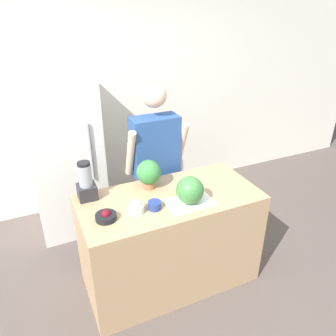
{
  "coord_description": "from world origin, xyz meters",
  "views": [
    {
      "loc": [
        -0.98,
        -1.75,
        2.38
      ],
      "look_at": [
        0.0,
        0.4,
        1.17
      ],
      "focal_mm": 35.0,
      "sensor_mm": 36.0,
      "label": 1
    }
  ],
  "objects_px": {
    "watermelon": "(190,190)",
    "blender": "(86,184)",
    "refrigerator": "(65,157)",
    "person": "(156,169)",
    "potted_plant": "(149,173)",
    "bowl_cherries": "(106,216)",
    "bowl_cream": "(136,207)",
    "bowl_small_blue": "(155,205)"
  },
  "relations": [
    {
      "from": "person",
      "to": "watermelon",
      "type": "bearing_deg",
      "value": -90.43
    },
    {
      "from": "watermelon",
      "to": "refrigerator",
      "type": "bearing_deg",
      "value": 117.75
    },
    {
      "from": "blender",
      "to": "bowl_small_blue",
      "type": "bearing_deg",
      "value": -40.17
    },
    {
      "from": "person",
      "to": "blender",
      "type": "relative_size",
      "value": 5.29
    },
    {
      "from": "watermelon",
      "to": "potted_plant",
      "type": "xyz_separation_m",
      "value": [
        -0.2,
        0.38,
        0.02
      ]
    },
    {
      "from": "blender",
      "to": "potted_plant",
      "type": "distance_m",
      "value": 0.53
    },
    {
      "from": "refrigerator",
      "to": "bowl_cherries",
      "type": "xyz_separation_m",
      "value": [
        0.1,
        -1.39,
        0.09
      ]
    },
    {
      "from": "person",
      "to": "bowl_cherries",
      "type": "relative_size",
      "value": 10.91
    },
    {
      "from": "bowl_cherries",
      "to": "bowl_cream",
      "type": "relative_size",
      "value": 1.26
    },
    {
      "from": "person",
      "to": "potted_plant",
      "type": "relative_size",
      "value": 6.76
    },
    {
      "from": "refrigerator",
      "to": "bowl_cream",
      "type": "height_order",
      "value": "refrigerator"
    },
    {
      "from": "refrigerator",
      "to": "blender",
      "type": "xyz_separation_m",
      "value": [
        0.04,
        -1.03,
        0.19
      ]
    },
    {
      "from": "bowl_cream",
      "to": "watermelon",
      "type": "bearing_deg",
      "value": -8.68
    },
    {
      "from": "blender",
      "to": "watermelon",
      "type": "bearing_deg",
      "value": -30.33
    },
    {
      "from": "watermelon",
      "to": "blender",
      "type": "xyz_separation_m",
      "value": [
        -0.73,
        0.43,
        0.01
      ]
    },
    {
      "from": "person",
      "to": "bowl_small_blue",
      "type": "xyz_separation_m",
      "value": [
        -0.29,
        -0.68,
        0.06
      ]
    },
    {
      "from": "person",
      "to": "bowl_cream",
      "type": "bearing_deg",
      "value": -123.4
    },
    {
      "from": "blender",
      "to": "potted_plant",
      "type": "relative_size",
      "value": 1.28
    },
    {
      "from": "bowl_cherries",
      "to": "blender",
      "type": "distance_m",
      "value": 0.38
    },
    {
      "from": "blender",
      "to": "potted_plant",
      "type": "xyz_separation_m",
      "value": [
        0.53,
        -0.05,
        0.0
      ]
    },
    {
      "from": "person",
      "to": "potted_plant",
      "type": "xyz_separation_m",
      "value": [
        -0.21,
        -0.35,
        0.17
      ]
    },
    {
      "from": "watermelon",
      "to": "blender",
      "type": "relative_size",
      "value": 0.68
    },
    {
      "from": "bowl_small_blue",
      "to": "potted_plant",
      "type": "xyz_separation_m",
      "value": [
        0.08,
        0.33,
        0.11
      ]
    },
    {
      "from": "refrigerator",
      "to": "watermelon",
      "type": "height_order",
      "value": "refrigerator"
    },
    {
      "from": "watermelon",
      "to": "bowl_cream",
      "type": "xyz_separation_m",
      "value": [
        -0.43,
        0.07,
        -0.08
      ]
    },
    {
      "from": "bowl_cherries",
      "to": "bowl_small_blue",
      "type": "xyz_separation_m",
      "value": [
        0.39,
        -0.02,
        0.0
      ]
    },
    {
      "from": "blender",
      "to": "bowl_cream",
      "type": "bearing_deg",
      "value": -50.46
    },
    {
      "from": "bowl_small_blue",
      "to": "watermelon",
      "type": "bearing_deg",
      "value": -10.09
    },
    {
      "from": "bowl_cherries",
      "to": "potted_plant",
      "type": "bearing_deg",
      "value": 33.36
    },
    {
      "from": "refrigerator",
      "to": "watermelon",
      "type": "distance_m",
      "value": 1.65
    },
    {
      "from": "potted_plant",
      "to": "bowl_small_blue",
      "type": "bearing_deg",
      "value": -104.04
    },
    {
      "from": "watermelon",
      "to": "potted_plant",
      "type": "bearing_deg",
      "value": 118.29
    },
    {
      "from": "refrigerator",
      "to": "bowl_cream",
      "type": "distance_m",
      "value": 1.43
    },
    {
      "from": "bowl_cherries",
      "to": "bowl_cream",
      "type": "xyz_separation_m",
      "value": [
        0.24,
        -0.0,
        0.02
      ]
    },
    {
      "from": "bowl_cherries",
      "to": "potted_plant",
      "type": "height_order",
      "value": "potted_plant"
    },
    {
      "from": "bowl_cherries",
      "to": "bowl_cream",
      "type": "bearing_deg",
      "value": -0.69
    },
    {
      "from": "bowl_cherries",
      "to": "potted_plant",
      "type": "xyz_separation_m",
      "value": [
        0.47,
        0.31,
        0.11
      ]
    },
    {
      "from": "person",
      "to": "bowl_cherries",
      "type": "xyz_separation_m",
      "value": [
        -0.67,
        -0.66,
        0.05
      ]
    },
    {
      "from": "person",
      "to": "bowl_cherries",
      "type": "height_order",
      "value": "person"
    },
    {
      "from": "bowl_cream",
      "to": "bowl_small_blue",
      "type": "relative_size",
      "value": 1.18
    },
    {
      "from": "bowl_cherries",
      "to": "potted_plant",
      "type": "distance_m",
      "value": 0.57
    },
    {
      "from": "refrigerator",
      "to": "bowl_cream",
      "type": "xyz_separation_m",
      "value": [
        0.33,
        -1.39,
        0.1
      ]
    }
  ]
}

